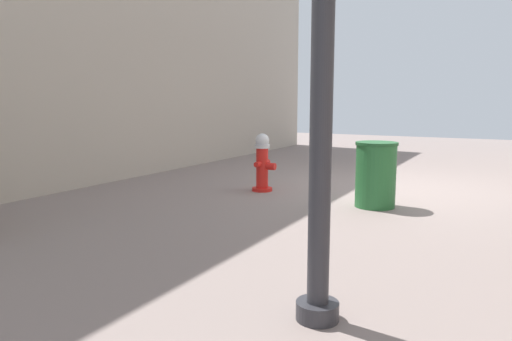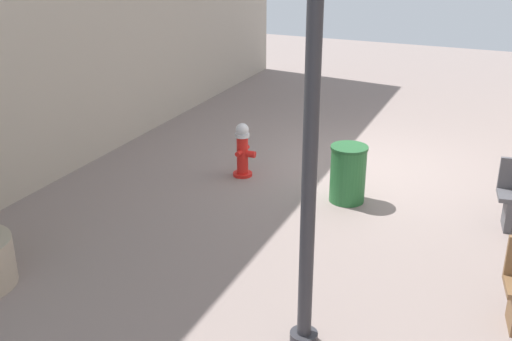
% 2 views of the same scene
% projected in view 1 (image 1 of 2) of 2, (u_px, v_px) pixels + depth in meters
% --- Properties ---
extents(ground_plane, '(23.40, 23.40, 0.00)m').
position_uv_depth(ground_plane, '(397.00, 189.00, 7.63)').
color(ground_plane, gray).
extents(fire_hydrant, '(0.38, 0.41, 0.90)m').
position_uv_depth(fire_hydrant, '(262.00, 162.00, 7.39)').
color(fire_hydrant, red).
rests_on(fire_hydrant, ground_plane).
extents(trash_bin, '(0.55, 0.55, 0.87)m').
position_uv_depth(trash_bin, '(376.00, 175.00, 6.27)').
color(trash_bin, '#266633').
rests_on(trash_bin, ground_plane).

